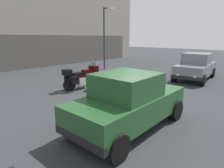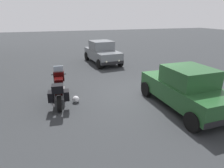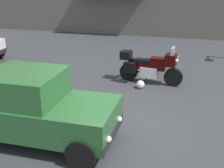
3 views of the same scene
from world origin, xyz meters
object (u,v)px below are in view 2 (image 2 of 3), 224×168
(helmet, at_px, (76,99))
(car_wagon_end, at_px, (185,88))
(car_hatchback_near, at_px, (102,52))
(motorcycle, at_px, (59,88))

(helmet, distance_m, car_wagon_end, 4.33)
(car_hatchback_near, height_order, car_wagon_end, same)
(motorcycle, relative_size, helmet, 8.08)
(helmet, relative_size, car_hatchback_near, 0.07)
(helmet, distance_m, car_hatchback_near, 7.00)
(helmet, height_order, car_wagon_end, car_wagon_end)
(motorcycle, bearing_deg, car_hatchback_near, -24.68)
(motorcycle, xyz_separation_m, car_wagon_end, (-1.99, -4.49, 0.19))
(helmet, xyz_separation_m, car_wagon_end, (-1.80, -3.88, 0.67))
(car_wagon_end, bearing_deg, motorcycle, 65.49)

